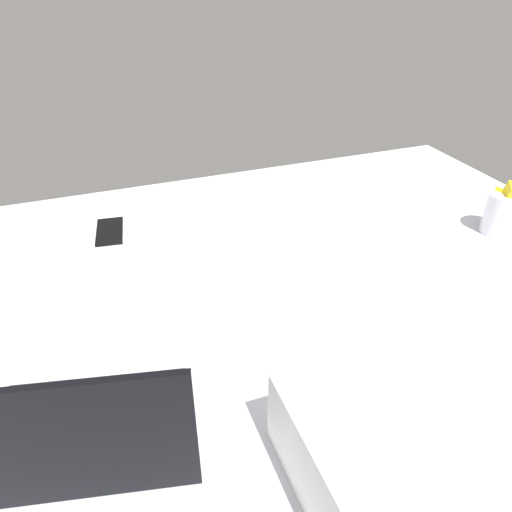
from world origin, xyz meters
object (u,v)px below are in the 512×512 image
laptop (84,434)px  cell_phone (110,231)px  pillow (497,452)px  snack_cup (504,212)px

laptop → cell_phone: laptop is taller
laptop → pillow: 57.42cm
laptop → snack_cup: laptop is taller
pillow → laptop: bearing=-24.8°
laptop → snack_cup: 111.24cm
snack_cup → cell_phone: size_ratio=1.02×
laptop → pillow: (-52.09, 24.07, 2.09)cm
snack_cup → pillow: size_ratio=0.28×
snack_cup → pillow: snack_cup is taller
snack_cup → cell_phone: bearing=-20.3°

